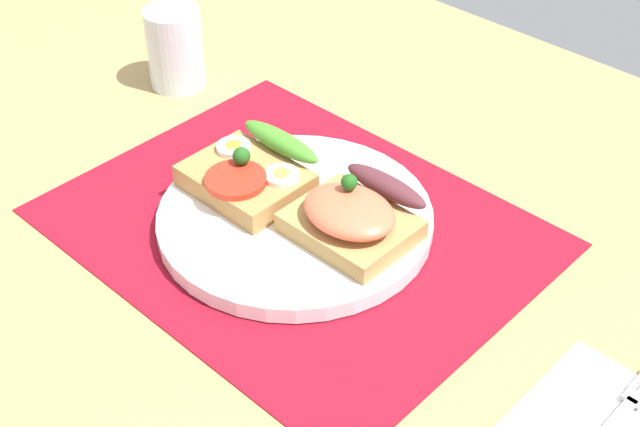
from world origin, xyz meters
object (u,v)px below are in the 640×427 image
Objects in this scene: fork at (610,427)px; drinking_glass at (175,48)px; sandwich_egg_tomato at (251,173)px; sandwich_salmon at (354,215)px; plate at (295,219)px.

drinking_glass reaches higher than fork.
sandwich_egg_tomato is at bearing 178.48° from fork.
sandwich_salmon reaches higher than fork.
sandwich_egg_tomato is 1.20× the size of drinking_glass.
sandwich_egg_tomato is at bearing -178.95° from plate.
drinking_glass is (-58.31, 10.05, 3.59)cm from fork.
plate is at bearing 178.04° from fork.
sandwich_salmon is 33.40cm from drinking_glass.
plate is at bearing -18.42° from drinking_glass.
fork is (36.82, -0.97, -2.57)cm from sandwich_egg_tomato.
sandwich_salmon is (11.04, 1.51, 0.39)cm from sandwich_egg_tomato.
plate is 5.91cm from sandwich_egg_tomato.
drinking_glass is at bearing 161.58° from plate.
sandwich_egg_tomato reaches higher than plate.
plate is 31.39cm from fork.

